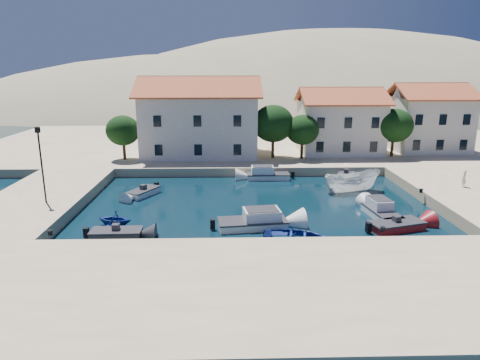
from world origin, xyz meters
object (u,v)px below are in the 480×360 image
Objects in this scene: lamppost at (41,158)px; boat_east at (351,192)px; building_mid at (340,120)px; cabin_cruiser_south at (252,221)px; rowboat_south at (295,240)px; pedestrian at (464,178)px; building_left at (200,115)px; building_right at (428,117)px; cabin_cruiser_east at (382,212)px.

boat_east is (27.11, 5.84, -4.75)m from lamppost.
building_mid is 1.69× the size of lamppost.
rowboat_south is at bearing -49.28° from cabin_cruiser_south.
building_left is at bearing -69.57° from pedestrian.
building_right reaches higher than cabin_cruiser_south.
cabin_cruiser_south is 0.94× the size of boat_east.
building_right is at bearing -37.42° from cabin_cruiser_east.
building_left is at bearing 60.10° from lamppost.
building_mid is 6.55× the size of pedestrian.
building_right is 1.74× the size of cabin_cruiser_south.
rowboat_south is at bearing 113.60° from cabin_cruiser_east.
rowboat_south is (-21.79, -28.13, -5.47)m from building_right.
building_mid is 16.21m from boat_east.
building_left reaches higher than cabin_cruiser_east.
boat_east is at bearing -98.97° from building_mid.
building_right reaches higher than cabin_cruiser_east.
lamppost is (-11.50, -20.00, -1.18)m from building_left.
building_mid is at bearing -21.65° from boat_east.
building_right reaches higher than lamppost.
building_right is 2.15× the size of rowboat_south.
cabin_cruiser_south is 10.81m from cabin_cruiser_east.
cabin_cruiser_east is 7.44m from boat_east.
lamppost is at bearing -152.07° from building_right.
building_left is at bearing 95.50° from cabin_cruiser_south.
building_left is at bearing -176.82° from building_mid.
building_left is 30.07m from building_right.
building_left is at bearing -176.19° from building_right.
lamppost is at bearing 89.47° from boat_east.
pedestrian is (17.22, 9.88, 1.80)m from rowboat_south.
cabin_cruiser_east is 2.83× the size of pedestrian.
lamppost is 1.15× the size of cabin_cruiser_south.
cabin_cruiser_east is at bearing 3.32° from cabin_cruiser_south.
cabin_cruiser_east is at bearing -7.51° from pedestrian.
building_left reaches higher than rowboat_south.
building_mid reaches higher than rowboat_south.
lamppost is at bearing 160.72° from cabin_cruiser_south.
cabin_cruiser_south is (16.87, -3.57, -4.28)m from lamppost.
building_left is 2.71× the size of cabin_cruiser_south.
cabin_cruiser_south is at bearing 93.94° from cabin_cruiser_east.
cabin_cruiser_east is at bearing -53.45° from building_left.
rowboat_south is (2.84, -2.55, -0.48)m from cabin_cruiser_south.
building_left is 1.40× the size of building_mid.
pedestrian is at bearing -66.71° from building_mid.
lamppost is 1.08× the size of boat_east.
building_left is 21.89m from boat_east.
boat_east is 3.61× the size of pedestrian.
lamppost is at bearing -144.55° from building_mid.
pedestrian is (20.06, 7.33, 1.33)m from cabin_cruiser_south.
pedestrian is (36.92, 3.76, -2.95)m from lamppost.
building_mid is 1.82× the size of boat_east.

